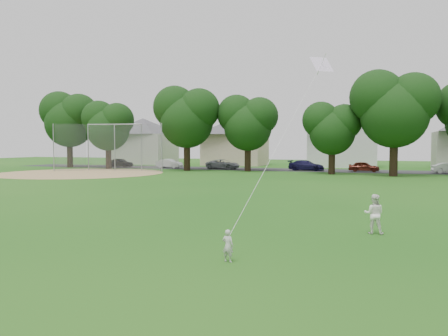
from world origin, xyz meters
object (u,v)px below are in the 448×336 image
(kite, at_px, (287,129))
(baseball_backstop, at_px, (113,148))
(older_boy, at_px, (374,214))
(toddler, at_px, (228,246))

(kite, xyz_separation_m, baseball_backstop, (-26.64, 29.24, -0.84))
(older_boy, distance_m, baseball_backstop, 41.20)
(toddler, bearing_deg, older_boy, -115.49)
(older_boy, bearing_deg, baseball_backstop, -42.05)
(toddler, height_order, kite, kite)
(toddler, xyz_separation_m, kite, (0.63, 4.49, 3.18))
(baseball_backstop, bearing_deg, toddler, -52.36)
(toddler, relative_size, older_boy, 0.63)
(toddler, xyz_separation_m, baseball_backstop, (-26.01, 33.72, 2.34))
(toddler, distance_m, baseball_backstop, 42.65)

